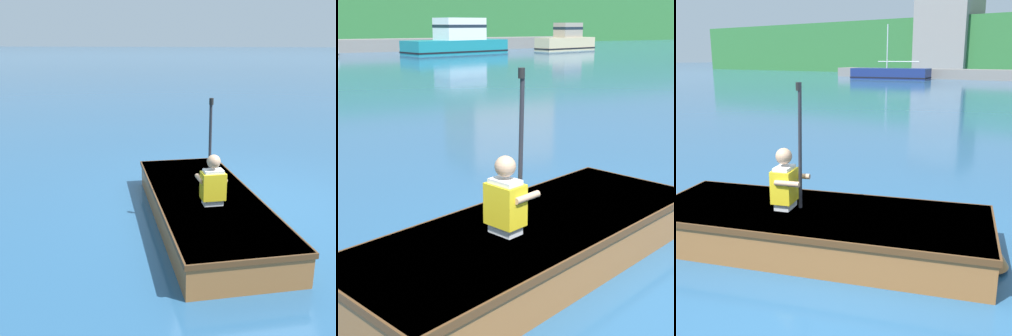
{
  "view_description": "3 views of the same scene",
  "coord_description": "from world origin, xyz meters",
  "views": [
    {
      "loc": [
        -6.04,
        0.43,
        2.37
      ],
      "look_at": [
        -0.77,
        1.2,
        0.75
      ],
      "focal_mm": 45.0,
      "sensor_mm": 36.0,
      "label": 1
    },
    {
      "loc": [
        -2.9,
        -2.81,
        2.03
      ],
      "look_at": [
        -0.77,
        1.2,
        0.75
      ],
      "focal_mm": 55.0,
      "sensor_mm": 36.0,
      "label": 2
    },
    {
      "loc": [
        1.75,
        -2.53,
        1.93
      ],
      "look_at": [
        -0.77,
        1.2,
        0.75
      ],
      "focal_mm": 45.0,
      "sensor_mm": 36.0,
      "label": 3
    }
  ],
  "objects": [
    {
      "name": "person_paddler",
      "position": [
        -1.09,
        0.59,
        0.7
      ],
      "size": [
        0.41,
        0.42,
        1.3
      ],
      "color": "silver",
      "rests_on": "rowboat_foreground"
    },
    {
      "name": "ground_plane",
      "position": [
        0.0,
        0.0,
        0.0
      ],
      "size": [
        300.0,
        300.0,
        0.0
      ],
      "primitive_type": "plane",
      "color": "#28567F"
    },
    {
      "name": "moored_boat_dock_west_inner",
      "position": [
        -17.02,
        32.97,
        0.47
      ],
      "size": [
        7.44,
        3.55,
        4.87
      ],
      "color": "navy",
      "rests_on": "ground"
    },
    {
      "name": "rowboat_foreground",
      "position": [
        -0.72,
        0.71,
        0.23
      ],
      "size": [
        3.76,
        2.38,
        0.4
      ],
      "color": "#935B2D",
      "rests_on": "ground"
    },
    {
      "name": "waterfront_warehouse_left",
      "position": [
        -18.12,
        50.25,
        6.08
      ],
      "size": [
        6.82,
        7.31,
        12.14
      ],
      "color": "gray",
      "rests_on": "ground"
    }
  ]
}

